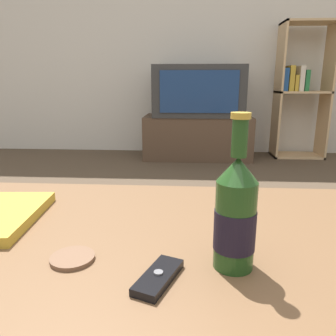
# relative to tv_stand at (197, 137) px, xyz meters

# --- Properties ---
(back_wall) EXTENTS (8.00, 0.05, 2.60)m
(back_wall) POSITION_rel_tv_stand_xyz_m (-0.22, 0.32, 1.09)
(back_wall) COLOR beige
(back_wall) RESTS_ON ground_plane
(coffee_table) EXTENTS (1.33, 0.84, 0.42)m
(coffee_table) POSITION_rel_tv_stand_xyz_m (-0.22, -2.70, 0.16)
(coffee_table) COLOR brown
(coffee_table) RESTS_ON ground_plane
(tv_stand) EXTENTS (1.04, 0.50, 0.42)m
(tv_stand) POSITION_rel_tv_stand_xyz_m (0.00, 0.00, 0.00)
(tv_stand) COLOR #4C3828
(tv_stand) RESTS_ON ground_plane
(television) EXTENTS (0.86, 0.53, 0.48)m
(television) POSITION_rel_tv_stand_xyz_m (0.00, -0.00, 0.45)
(television) COLOR #2D2D2D
(television) RESTS_ON tv_stand
(bookshelf) EXTENTS (0.49, 0.30, 1.29)m
(bookshelf) POSITION_rel_tv_stand_xyz_m (1.00, 0.11, 0.47)
(bookshelf) COLOR tan
(bookshelf) RESTS_ON ground_plane
(beer_bottle) EXTENTS (0.07, 0.07, 0.27)m
(beer_bottle) POSITION_rel_tv_stand_xyz_m (0.00, -2.74, 0.31)
(beer_bottle) COLOR #1E4219
(beer_bottle) RESTS_ON coffee_table
(cell_phone) EXTENTS (0.08, 0.12, 0.02)m
(cell_phone) POSITION_rel_tv_stand_xyz_m (-0.13, -2.79, 0.22)
(cell_phone) COLOR black
(cell_phone) RESTS_ON coffee_table
(coaster) EXTENTS (0.08, 0.08, 0.01)m
(coaster) POSITION_rel_tv_stand_xyz_m (-0.29, -2.74, 0.22)
(coaster) COLOR brown
(coaster) RESTS_ON coffee_table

